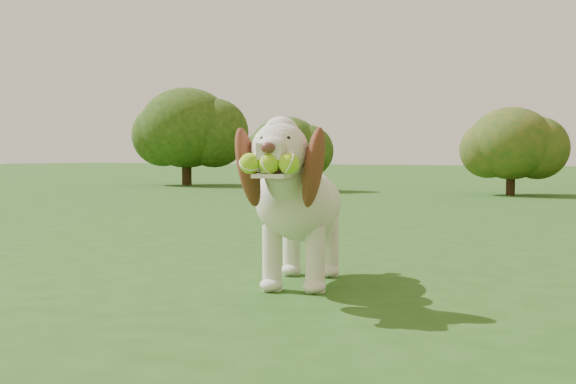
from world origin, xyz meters
The scene contains 5 objects.
ground centered at (0.00, 0.00, 0.00)m, with size 80.00×80.00×0.00m, color #254B15.
dog centered at (0.41, -0.23, 0.45)m, with size 0.69×1.28×0.85m.
shrub_a centered at (-4.36, 8.15, 0.80)m, with size 1.32×1.32×1.37m.
shrub_b centered at (-0.43, 8.69, 0.85)m, with size 1.40×1.40×1.45m.
shrub_e centered at (-7.45, 9.22, 1.25)m, with size 2.05×2.05×2.12m.
Camera 1 is at (2.14, -3.44, 0.67)m, focal length 45.00 mm.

